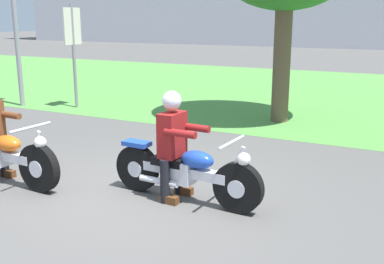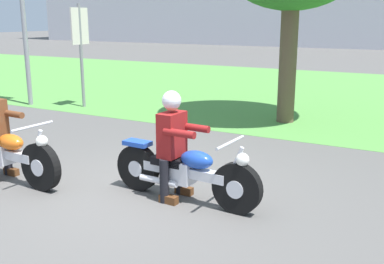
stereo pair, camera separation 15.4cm
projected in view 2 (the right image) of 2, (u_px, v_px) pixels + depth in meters
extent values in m
plane|color=#565451|center=(130.00, 195.00, 5.99)|extent=(120.00, 120.00, 0.00)
cube|color=#549342|center=(316.00, 92.00, 14.23)|extent=(60.00, 12.00, 0.01)
cylinder|color=black|center=(237.00, 188.00, 5.38)|extent=(0.62, 0.15, 0.62)
cylinder|color=silver|center=(237.00, 188.00, 5.38)|extent=(0.22, 0.15, 0.22)
cylinder|color=black|center=(138.00, 168.00, 6.12)|extent=(0.62, 0.15, 0.62)
cylinder|color=silver|center=(138.00, 168.00, 6.12)|extent=(0.22, 0.15, 0.22)
cube|color=silver|center=(184.00, 171.00, 5.73)|extent=(1.18, 0.20, 0.12)
cube|color=silver|center=(181.00, 172.00, 5.76)|extent=(0.33, 0.26, 0.28)
ellipsoid|color=#1E47B2|center=(197.00, 160.00, 5.60)|extent=(0.45, 0.26, 0.22)
cube|color=black|center=(170.00, 161.00, 5.82)|extent=(0.45, 0.26, 0.10)
cube|color=#1E47B2|center=(137.00, 143.00, 6.04)|extent=(0.37, 0.22, 0.06)
cylinder|color=silver|center=(234.00, 167.00, 5.35)|extent=(0.25, 0.06, 0.53)
cylinder|color=silver|center=(230.00, 143.00, 5.30)|extent=(0.07, 0.66, 0.04)
sphere|color=white|center=(242.00, 160.00, 5.26)|extent=(0.16, 0.16, 0.16)
cylinder|color=silver|center=(158.00, 181.00, 5.80)|extent=(0.55, 0.11, 0.08)
cylinder|color=black|center=(180.00, 173.00, 6.00)|extent=(0.12, 0.12, 0.56)
cube|color=#593319|center=(184.00, 190.00, 6.03)|extent=(0.24, 0.11, 0.10)
cylinder|color=black|center=(164.00, 181.00, 5.70)|extent=(0.12, 0.12, 0.56)
cube|color=#593319|center=(169.00, 199.00, 5.73)|extent=(0.24, 0.11, 0.10)
cube|color=maroon|center=(172.00, 134.00, 5.72)|extent=(0.24, 0.39, 0.56)
cylinder|color=maroon|center=(194.00, 128.00, 5.73)|extent=(0.42, 0.11, 0.09)
cylinder|color=maroon|center=(179.00, 133.00, 5.45)|extent=(0.42, 0.11, 0.09)
sphere|color=#D8A884|center=(172.00, 103.00, 5.62)|extent=(0.20, 0.20, 0.20)
sphere|color=silver|center=(172.00, 100.00, 5.61)|extent=(0.24, 0.24, 0.24)
cylinder|color=black|center=(41.00, 167.00, 6.10)|extent=(0.66, 0.15, 0.65)
cylinder|color=silver|center=(41.00, 167.00, 6.10)|extent=(0.23, 0.15, 0.23)
cube|color=silver|center=(4.00, 153.00, 6.47)|extent=(1.21, 0.20, 0.12)
cube|color=silver|center=(2.00, 153.00, 6.50)|extent=(0.33, 0.26, 0.28)
ellipsoid|color=orange|center=(11.00, 142.00, 6.33)|extent=(0.45, 0.26, 0.22)
cylinder|color=silver|center=(37.00, 148.00, 6.07)|extent=(0.25, 0.06, 0.53)
cylinder|color=silver|center=(32.00, 126.00, 6.03)|extent=(0.07, 0.66, 0.04)
sphere|color=white|center=(42.00, 141.00, 5.99)|extent=(0.16, 0.16, 0.16)
cylinder|color=black|center=(7.00, 155.00, 6.74)|extent=(0.12, 0.12, 0.58)
cube|color=#593319|center=(11.00, 172.00, 6.76)|extent=(0.24, 0.11, 0.10)
cylinder|color=brown|center=(12.00, 114.00, 6.46)|extent=(0.42, 0.11, 0.09)
cylinder|color=brown|center=(288.00, 64.00, 9.94)|extent=(0.38, 0.38, 2.55)
cylinder|color=gray|center=(22.00, 3.00, 11.62)|extent=(0.12, 0.12, 5.23)
cylinder|color=gray|center=(81.00, 56.00, 11.65)|extent=(0.08, 0.08, 2.60)
cube|color=silver|center=(80.00, 26.00, 11.47)|extent=(0.04, 0.60, 0.90)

